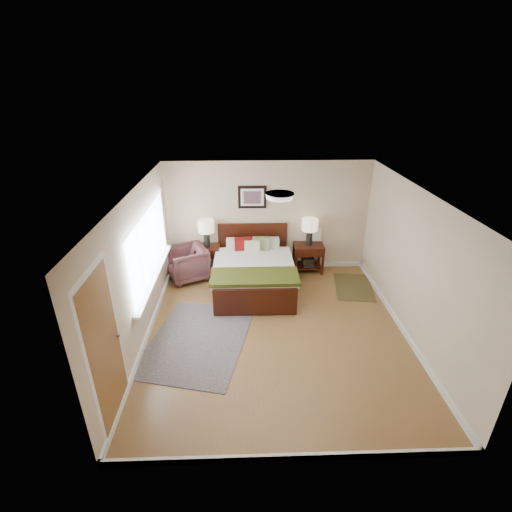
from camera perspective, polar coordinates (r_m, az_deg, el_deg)
The scene contains 18 objects.
floor at distance 6.71m, azimuth 3.07°, elevation -11.40°, with size 5.00×5.00×0.00m, color brown.
back_wall at distance 8.34m, azimuth 1.84°, elevation 6.01°, with size 4.50×0.04×2.50m, color #CAB292.
front_wall at distance 4.01m, azimuth 6.62°, elevation -18.44°, with size 4.50×0.04×2.50m, color #CAB292.
left_wall at distance 6.26m, azimuth -17.64°, elevation -2.10°, with size 0.04×5.00×2.50m, color #CAB292.
right_wall at distance 6.64m, azimuth 23.08°, elevation -1.41°, with size 0.04×5.00×2.50m, color #CAB292.
ceiling at distance 5.59m, azimuth 3.67°, elevation 9.61°, with size 4.50×5.00×0.02m, color white.
window at distance 6.81m, azimuth -15.92°, elevation 1.56°, with size 0.11×2.72×1.32m.
door at distance 4.95m, azimuth -22.15°, elevation -13.32°, with size 0.06×1.00×2.18m.
ceil_fixture at distance 5.60m, azimuth 3.66°, elevation 9.26°, with size 0.44×0.44×0.08m.
bed at distance 7.70m, azimuth -0.37°, elevation -1.72°, with size 1.68×2.03×1.10m.
wall_art at distance 8.15m, azimuth -0.58°, elevation 9.03°, with size 0.62×0.05×0.50m.
nightstand_left at distance 8.40m, azimuth -7.47°, elevation 0.63°, with size 0.55×0.49×0.65m.
nightstand_right at distance 8.55m, azimuth 8.02°, elevation 0.06°, with size 0.67×0.50×0.66m.
lamp_left at distance 8.21m, azimuth -7.67°, elevation 4.24°, with size 0.36×0.36×0.61m.
lamp_right at distance 8.29m, azimuth 8.29°, elevation 4.48°, with size 0.36×0.36×0.61m.
armchair at distance 8.30m, azimuth -10.52°, elevation -1.11°, with size 0.79×0.82×0.74m, color brown.
rug_persian at distance 6.56m, azimuth -8.88°, elevation -12.62°, with size 1.55×2.19×0.01m, color #0D1745.
rug_navy at distance 8.26m, azimuth 14.79°, elevation -4.60°, with size 0.78×1.16×0.01m, color black.
Camera 1 is at (-0.54, -5.35, 4.01)m, focal length 26.00 mm.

